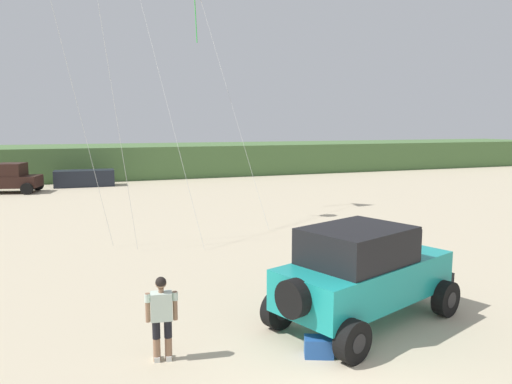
% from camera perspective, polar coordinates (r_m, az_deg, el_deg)
% --- Properties ---
extents(dune_ridge, '(90.00, 9.57, 2.70)m').
position_cam_1_polar(dune_ridge, '(45.11, -12.94, 3.72)').
color(dune_ridge, '#4C703D').
rests_on(dune_ridge, ground_plane).
extents(jeep, '(5.00, 3.70, 2.26)m').
position_cam_1_polar(jeep, '(11.33, 12.63, -9.17)').
color(jeep, teal).
rests_on(jeep, ground_plane).
extents(person_watching, '(0.62, 0.35, 1.67)m').
position_cam_1_polar(person_watching, '(9.61, -11.08, -13.95)').
color(person_watching, '#8C664C').
rests_on(person_watching, ground_plane).
extents(cooler_box, '(0.66, 0.55, 0.38)m').
position_cam_1_polar(cooler_box, '(9.98, 7.42, -17.69)').
color(cooler_box, '#23519E').
rests_on(cooler_box, ground_plane).
extents(distant_pickup, '(4.93, 3.39, 1.98)m').
position_cam_1_polar(distant_pickup, '(36.19, -27.52, 1.38)').
color(distant_pickup, black).
rests_on(distant_pickup, ground_plane).
extents(distant_sedan, '(4.26, 1.85, 1.20)m').
position_cam_1_polar(distant_sedan, '(37.83, -19.60, 1.55)').
color(distant_sedan, '#1E232D').
rests_on(distant_sedan, ground_plane).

